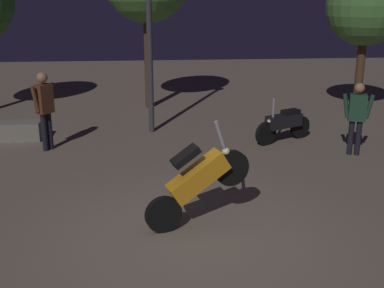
{
  "coord_description": "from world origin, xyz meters",
  "views": [
    {
      "loc": [
        -0.57,
        -6.24,
        3.38
      ],
      "look_at": [
        0.12,
        1.38,
        1.0
      ],
      "focal_mm": 44.81,
      "sensor_mm": 36.0,
      "label": 1
    }
  ],
  "objects_px": {
    "motorcycle_black_parked_left": "(284,124)",
    "person_rider_beside": "(44,104)",
    "person_bystander_far": "(357,113)",
    "motorcycle_orange_foreground": "(198,180)"
  },
  "relations": [
    {
      "from": "motorcycle_black_parked_left",
      "to": "person_bystander_far",
      "type": "relative_size",
      "value": 0.95
    },
    {
      "from": "person_bystander_far",
      "to": "person_rider_beside",
      "type": "bearing_deg",
      "value": -79.57
    },
    {
      "from": "motorcycle_orange_foreground",
      "to": "person_bystander_far",
      "type": "distance_m",
      "value": 4.9
    },
    {
      "from": "motorcycle_black_parked_left",
      "to": "person_rider_beside",
      "type": "height_order",
      "value": "person_rider_beside"
    },
    {
      "from": "motorcycle_orange_foreground",
      "to": "person_rider_beside",
      "type": "bearing_deg",
      "value": 110.09
    },
    {
      "from": "motorcycle_black_parked_left",
      "to": "person_rider_beside",
      "type": "xyz_separation_m",
      "value": [
        -5.52,
        -0.17,
        0.63
      ]
    },
    {
      "from": "person_rider_beside",
      "to": "motorcycle_orange_foreground",
      "type": "bearing_deg",
      "value": 163.34
    },
    {
      "from": "motorcycle_orange_foreground",
      "to": "motorcycle_black_parked_left",
      "type": "xyz_separation_m",
      "value": [
        2.51,
        4.22,
        -0.31
      ]
    },
    {
      "from": "motorcycle_orange_foreground",
      "to": "person_bystander_far",
      "type": "xyz_separation_m",
      "value": [
        3.78,
        3.1,
        0.21
      ]
    },
    {
      "from": "person_bystander_far",
      "to": "motorcycle_orange_foreground",
      "type": "bearing_deg",
      "value": -32.24
    }
  ]
}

